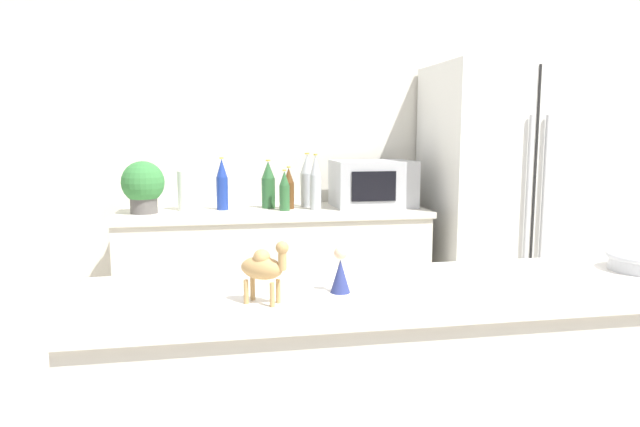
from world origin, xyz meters
The scene contains 14 objects.
wall_back centered at (0.00, 2.73, 1.27)m, with size 8.00×0.06×2.55m.
back_counter centered at (-0.36, 2.40, 0.46)m, with size 1.79×0.63×0.92m.
refrigerator centered at (1.08, 2.33, 0.89)m, with size 0.90×0.72×1.78m.
potted_plant centered at (-1.09, 2.35, 1.08)m, with size 0.24×0.24×0.29m.
paper_towel_roll centered at (-0.86, 2.44, 1.04)m, with size 0.10×0.10×0.23m.
microwave centered at (0.25, 2.42, 1.06)m, with size 0.48×0.37×0.28m.
back_bottle_0 centered at (-0.12, 2.33, 1.08)m, with size 0.07×0.07×0.33m.
back_bottle_1 centered at (-0.38, 2.45, 1.06)m, with size 0.08×0.08×0.29m.
back_bottle_2 centered at (-0.65, 2.42, 1.07)m, with size 0.07×0.07×0.31m.
back_bottle_3 centered at (-0.30, 2.32, 1.03)m, with size 0.06×0.06×0.24m.
back_bottle_4 centered at (-0.27, 2.40, 1.04)m, with size 0.06×0.06×0.25m.
back_bottle_5 centered at (-0.14, 2.48, 1.08)m, with size 0.08×0.08×0.33m.
camel_figurine centered at (-0.59, 0.39, 1.05)m, with size 0.12×0.10×0.16m.
wise_man_figurine_blue centered at (-0.38, 0.45, 1.01)m, with size 0.05×0.05×0.12m.
Camera 1 is at (-0.70, -0.94, 1.37)m, focal length 32.00 mm.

